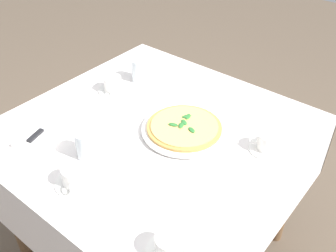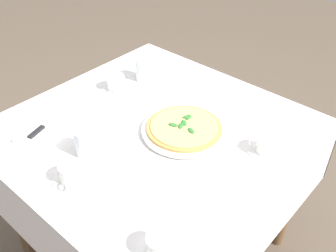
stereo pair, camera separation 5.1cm
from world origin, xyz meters
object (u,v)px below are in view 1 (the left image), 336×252
coffee_cup_far_right (268,143)px  dinner_knife (44,128)px  coffee_cup_near_left (170,246)px  napkin_folded (44,131)px  pizza_plate (184,130)px  pizza (184,127)px  coffee_cup_center_back (75,178)px  coffee_cup_near_right (113,85)px  water_glass_far_left (140,71)px  water_glass_right_edge (87,146)px

coffee_cup_far_right → dinner_knife: coffee_cup_far_right is taller
coffee_cup_near_left → dinner_knife: size_ratio=0.68×
coffee_cup_near_left → napkin_folded: size_ratio=0.52×
coffee_cup_far_right → napkin_folded: (-0.44, 0.69, -0.02)m
coffee_cup_near_left → napkin_folded: coffee_cup_near_left is taller
pizza_plate → pizza: bearing=40.5°
pizza → coffee_cup_center_back: 0.45m
coffee_cup_near_right → water_glass_far_left: (0.14, -0.03, 0.02)m
pizza → water_glass_far_left: 0.42m
pizza_plate → water_glass_far_left: 0.43m
coffee_cup_far_right → water_glass_far_left: 0.68m
coffee_cup_center_back → coffee_cup_near_right: (0.47, 0.31, 0.00)m
pizza_plate → water_glass_far_left: bearing=65.1°
pizza_plate → pizza: 0.01m
water_glass_right_edge → coffee_cup_center_back: bearing=-146.8°
coffee_cup_center_back → water_glass_right_edge: bearing=33.2°
dinner_knife → water_glass_right_edge: bearing=-101.4°
water_glass_right_edge → coffee_cup_far_right: bearing=-48.0°
pizza_plate → water_glass_right_edge: size_ratio=3.16×
pizza → coffee_cup_near_left: coffee_cup_near_left is taller
pizza_plate → coffee_cup_center_back: 0.45m
pizza → coffee_cup_far_right: (0.10, -0.29, 0.01)m
coffee_cup_near_left → water_glass_far_left: size_ratio=1.28×
coffee_cup_far_right → dinner_knife: (-0.44, 0.69, -0.01)m
coffee_cup_far_right → coffee_cup_center_back: bearing=144.0°
water_glass_right_edge → pizza: bearing=-29.5°
pizza_plate → coffee_cup_center_back: size_ratio=2.45×
coffee_cup_center_back → coffee_cup_near_left: size_ratio=0.99×
coffee_cup_near_left → napkin_folded: bearing=81.1°
pizza_plate → coffee_cup_far_right: 0.31m
pizza → coffee_cup_near_left: size_ratio=2.13×
napkin_folded → water_glass_far_left: bearing=-21.5°
pizza_plate → water_glass_far_left: size_ratio=3.10×
coffee_cup_near_left → coffee_cup_far_right: 0.55m
pizza → coffee_cup_near_right: (0.04, 0.41, 0.01)m
pizza → napkin_folded: pizza is taller
coffee_cup_center_back → dinner_knife: (0.10, 0.30, -0.01)m
coffee_cup_near_left → water_glass_right_edge: 0.48m
coffee_cup_near_right → napkin_folded: bearing=-177.4°
dinner_knife → coffee_cup_center_back: bearing=-124.4°
pizza_plate → pizza: (0.00, 0.00, 0.01)m
coffee_cup_center_back → dinner_knife: coffee_cup_center_back is taller
dinner_knife → coffee_cup_far_right: bearing=-73.2°
water_glass_right_edge → coffee_cup_near_right: bearing=33.8°
coffee_cup_far_right → water_glass_right_edge: 0.63m
napkin_folded → coffee_cup_near_right: bearing=-17.4°
coffee_cup_far_right → dinner_knife: bearing=122.4°
coffee_cup_near_right → dinner_knife: (-0.37, -0.02, -0.01)m
water_glass_far_left → coffee_cup_far_right: bearing=-96.2°
coffee_cup_center_back → pizza: bearing=-13.3°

